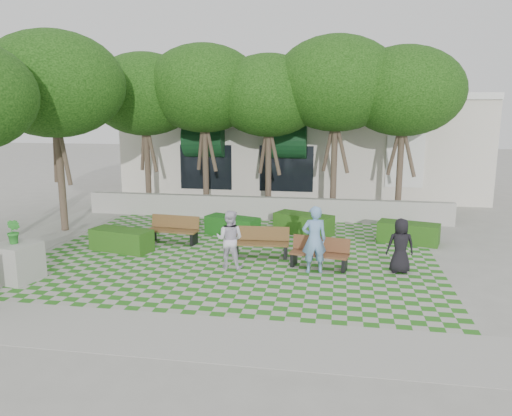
% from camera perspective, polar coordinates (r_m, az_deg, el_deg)
% --- Properties ---
extents(ground, '(90.00, 90.00, 0.00)m').
position_cam_1_polar(ground, '(14.70, -2.92, -6.44)').
color(ground, gray).
rests_on(ground, ground).
extents(lawn, '(12.00, 12.00, 0.00)m').
position_cam_1_polar(lawn, '(15.63, -2.12, -5.31)').
color(lawn, '#2B721E').
rests_on(lawn, ground).
extents(sidewalk_south, '(16.00, 2.00, 0.01)m').
position_cam_1_polar(sidewalk_south, '(10.48, -8.69, -14.16)').
color(sidewalk_south, '#9E9B93').
rests_on(sidewalk_south, ground).
extents(sidewalk_west, '(2.00, 12.00, 0.01)m').
position_cam_1_polar(sidewalk_west, '(18.45, -24.63, -3.75)').
color(sidewalk_west, '#9E9B93').
rests_on(sidewalk_west, ground).
extents(retaining_wall, '(15.00, 0.36, 0.90)m').
position_cam_1_polar(retaining_wall, '(20.49, 0.83, 0.02)').
color(retaining_wall, '#9E9B93').
rests_on(retaining_wall, ground).
extents(bench_east, '(1.73, 0.86, 0.87)m').
position_cam_1_polar(bench_east, '(14.38, 7.27, -5.18)').
color(bench_east, brown).
rests_on(bench_east, ground).
extents(bench_mid, '(1.75, 0.66, 0.90)m').
position_cam_1_polar(bench_mid, '(15.32, 0.56, -3.98)').
color(bench_mid, brown).
rests_on(bench_mid, ground).
extents(bench_west, '(1.78, 0.75, 0.91)m').
position_cam_1_polar(bench_west, '(17.10, -9.42, -2.49)').
color(bench_west, brown).
rests_on(bench_west, ground).
extents(hedge_east, '(2.12, 1.30, 0.69)m').
position_cam_1_polar(hedge_east, '(17.62, 17.02, -2.73)').
color(hedge_east, '#1F4A13').
rests_on(hedge_east, ground).
extents(hedge_midright, '(2.26, 1.63, 0.73)m').
position_cam_1_polar(hedge_midright, '(18.12, 5.46, -1.82)').
color(hedge_midright, '#214B14').
rests_on(hedge_midright, ground).
extents(hedge_midleft, '(2.06, 1.37, 0.67)m').
position_cam_1_polar(hedge_midleft, '(17.88, -2.72, -2.07)').
color(hedge_midleft, '#144C14').
rests_on(hedge_midleft, ground).
extents(hedge_west, '(2.12, 1.24, 0.69)m').
position_cam_1_polar(hedge_west, '(16.53, -15.12, -3.55)').
color(hedge_west, '#214C14').
rests_on(hedge_west, ground).
extents(planter_back, '(1.18, 1.18, 1.67)m').
position_cam_1_polar(planter_back, '(14.62, -25.68, -5.40)').
color(planter_back, '#9E9B93').
rests_on(planter_back, ground).
extents(person_blue, '(0.78, 0.61, 1.88)m').
position_cam_1_polar(person_blue, '(13.82, 6.67, -3.60)').
color(person_blue, '#6C95C6').
rests_on(person_blue, ground).
extents(person_dark, '(0.80, 0.57, 1.53)m').
position_cam_1_polar(person_dark, '(14.33, 16.18, -4.17)').
color(person_dark, black).
rests_on(person_dark, ground).
extents(person_white, '(0.87, 0.71, 1.67)m').
position_cam_1_polar(person_white, '(14.20, -3.02, -3.57)').
color(person_white, silver).
rests_on(person_white, ground).
extents(tree_row, '(17.70, 13.40, 7.41)m').
position_cam_1_polar(tree_row, '(20.22, -4.60, 13.31)').
color(tree_row, '#47382B').
rests_on(tree_row, ground).
extents(building, '(18.00, 8.92, 5.15)m').
position_cam_1_polar(building, '(27.88, 5.28, 7.30)').
color(building, beige).
rests_on(building, ground).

